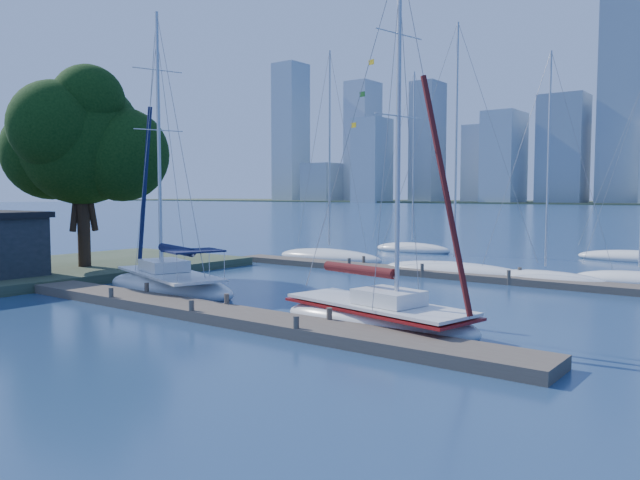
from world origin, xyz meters
The scene contains 12 objects.
ground centered at (0.00, 0.00, 0.00)m, with size 700.00×700.00×0.00m, color navy.
near_dock centered at (0.00, 0.00, 0.20)m, with size 26.00×2.00×0.40m, color #4F443A.
far_dock centered at (2.00, 16.00, 0.18)m, with size 30.00×1.80×0.36m, color #4F443A.
shore centered at (-17.00, 3.00, 0.25)m, with size 12.00×22.00×0.50m, color #38472D.
tree centered at (-15.11, 4.24, 7.81)m, with size 9.36×8.51×11.83m.
sailboat_navy centered at (-6.01, 2.95, 1.11)m, with size 8.73×5.15×13.92m.
sailboat_maroon centered at (6.11, 2.25, 1.08)m, with size 8.05×3.98×13.05m.
bg_boat_0 centered at (-8.36, 19.06, 0.30)m, with size 8.98×5.32×14.97m.
bg_boat_2 centered at (2.13, 16.94, 0.28)m, with size 9.42×4.13×14.69m.
bg_boat_3 centered at (7.32, 16.94, 0.25)m, with size 6.76×3.95×12.36m.
bg_boat_4 centered at (11.34, 19.45, 0.24)m, with size 6.79×4.06×11.18m.
bg_boat_6 centered at (-7.06, 28.74, 0.29)m, with size 7.03×4.61×14.82m.
Camera 1 is at (17.54, -16.15, 4.70)m, focal length 35.00 mm.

